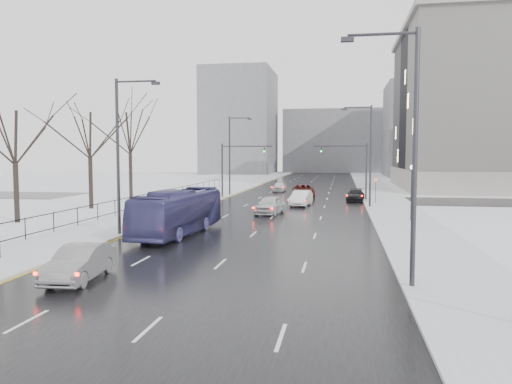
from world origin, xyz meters
The scene contains 27 objects.
road centered at (0.00, 60.00, 0.02)m, with size 16.00×150.00×0.04m, color black.
cross_road centered at (0.00, 48.00, 0.02)m, with size 130.00×10.00×0.04m, color black.
sidewalk_left centered at (-10.50, 60.00, 0.08)m, with size 5.00×150.00×0.16m, color silver.
sidewalk_right centered at (10.50, 60.00, 0.08)m, with size 5.00×150.00×0.16m, color silver.
park_strip centered at (-20.00, 60.00, 0.06)m, with size 14.00×150.00×0.12m, color white.
tree_park_c centered at (-18.50, 24.00, 0.00)m, with size 8.05×8.05×11.50m, color black, non-canonical shape.
tree_park_d centered at (-17.80, 34.00, 0.00)m, with size 8.75×8.75×12.50m, color black, non-canonical shape.
tree_park_e centered at (-18.20, 44.00, 0.00)m, with size 9.45×9.45×13.50m, color black, non-canonical shape.
iron_fence centered at (-13.00, 30.00, 0.91)m, with size 0.06×70.00×1.30m.
streetlight_r_near centered at (8.17, 10.00, 5.62)m, with size 2.95×0.25×10.00m.
streetlight_r_mid centered at (8.17, 40.00, 5.62)m, with size 2.95×0.25×10.00m.
streetlight_l_near centered at (-8.17, 20.00, 5.62)m, with size 2.95×0.25×10.00m.
streetlight_l_far centered at (-8.17, 52.00, 5.62)m, with size 2.95×0.25×10.00m.
lamppost_r_mid centered at (11.00, 30.00, 2.94)m, with size 0.36×0.36×4.28m.
mast_signal_right centered at (7.33, 48.00, 4.11)m, with size 6.10×0.33×6.50m.
mast_signal_left centered at (-7.33, 48.00, 4.11)m, with size 6.10×0.33×6.50m.
no_uturn_sign centered at (9.20, 44.00, 2.30)m, with size 0.60×0.06×2.70m.
bldg_far_right centered at (28.00, 115.00, 11.00)m, with size 24.00×20.00×22.00m, color slate.
bldg_far_left centered at (-22.00, 125.00, 14.00)m, with size 18.00×22.00×28.00m, color slate.
bldg_far_center centered at (4.00, 140.00, 9.00)m, with size 30.00×18.00×18.00m, color slate.
sedan_left_near centered at (-5.02, 9.03, 0.77)m, with size 1.54×4.40×1.45m, color gray.
bus centered at (-4.80, 21.16, 1.50)m, with size 2.45×10.49×2.92m, color #3C3A71.
sedan_center_near centered at (-0.50, 33.13, 0.84)m, with size 1.90×4.72×1.61m, color silver.
sedan_right_near centered at (1.62, 40.52, 0.81)m, with size 1.63×4.69×1.54m, color white.
sedan_right_cross centered at (1.07, 50.54, 0.83)m, with size 2.64×5.72×1.59m, color #56100E.
sedan_right_far centered at (7.20, 46.71, 0.70)m, with size 1.85×4.56×1.32m, color black.
sedan_center_far centered at (-2.90, 59.40, 0.72)m, with size 1.61×4.01×1.37m, color silver.
Camera 1 is at (5.66, -9.80, 5.26)m, focal length 35.00 mm.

